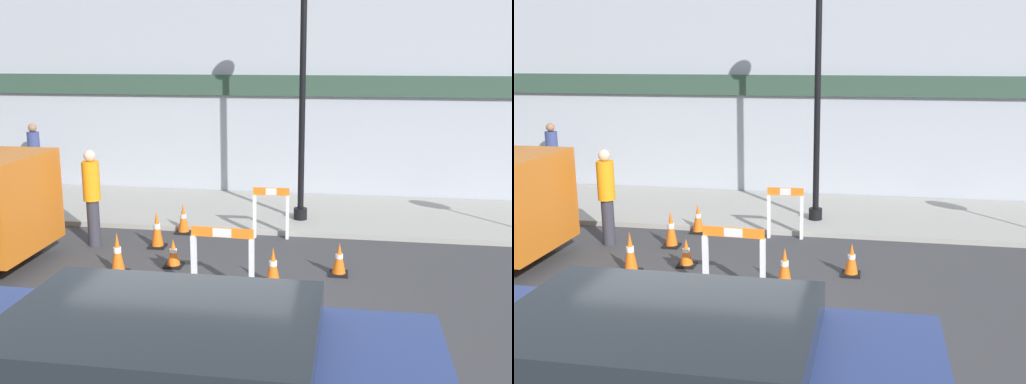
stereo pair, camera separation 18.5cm
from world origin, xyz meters
The scene contains 14 objects.
ground_plane centered at (0.00, 0.00, 0.00)m, with size 60.00×60.00×0.00m, color #38383A.
sidewalk_slab centered at (0.00, 6.18, 0.05)m, with size 18.00×3.37×0.10m.
storefront_facade centered at (0.00, 7.94, 2.75)m, with size 18.00×0.22×5.50m.
streetlamp_post centered at (0.78, 5.46, 3.42)m, with size 0.44×0.44×5.17m.
barricade_0 centered at (0.30, 4.35, 0.53)m, with size 0.71×0.16×1.02m.
barricade_1 centered at (-0.06, 1.51, 0.56)m, with size 0.97×0.18×1.02m.
traffic_cone_0 centered at (-1.50, 4.40, 0.30)m, with size 0.30×0.30×0.61m.
traffic_cone_1 centered at (-1.93, 2.00, 0.34)m, with size 0.30×0.30×0.71m.
traffic_cone_2 centered at (1.67, 2.51, 0.27)m, with size 0.30×0.30×0.55m.
traffic_cone_3 centered at (-1.12, 2.46, 0.23)m, with size 0.30×0.30×0.49m.
traffic_cone_4 centered at (0.66, 1.91, 0.30)m, with size 0.30×0.30×0.62m.
traffic_cone_5 centered at (-1.73, 3.43, 0.35)m, with size 0.30×0.30×0.72m.
person_worker centered at (-2.95, 3.36, 1.00)m, with size 0.34×0.34×1.83m.
person_pedestrian centered at (-6.17, 7.11, 1.05)m, with size 0.40×0.40×1.74m.
Camera 2 is at (1.98, -6.85, 3.55)m, focal length 42.00 mm.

